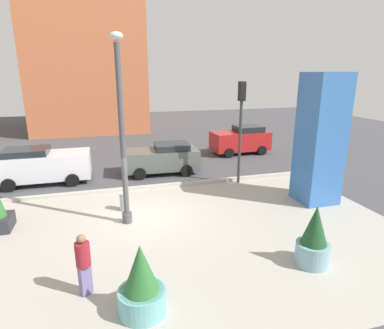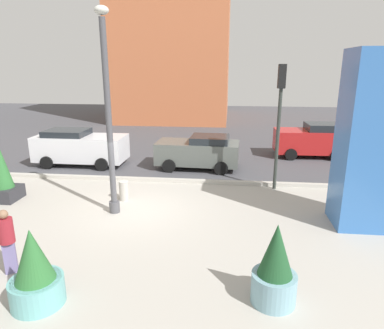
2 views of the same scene
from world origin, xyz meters
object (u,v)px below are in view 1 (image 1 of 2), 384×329
car_intersection (42,165)px  car_curb_west (241,140)px  lamp_post (122,137)px  potted_plant_by_pillar (142,285)px  potted_plant_near_left (314,240)px  pedestrian_crossing (83,262)px  concrete_bollard (124,202)px  car_passing_lane (162,158)px  art_pillar_blue (320,140)px  traffic_light_far_side (241,117)px

car_intersection → car_curb_west: (12.19, 3.04, 0.01)m
lamp_post → potted_plant_by_pillar: size_ratio=3.81×
potted_plant_near_left → pedestrian_crossing: bearing=176.1°
concrete_bollard → lamp_post: bearing=-89.7°
potted_plant_by_pillar → car_curb_west: 16.05m
lamp_post → car_passing_lane: size_ratio=1.62×
art_pillar_blue → car_curb_west: size_ratio=1.38×
lamp_post → car_curb_west: size_ratio=1.69×
car_passing_lane → potted_plant_by_pillar: bearing=-103.3°
potted_plant_by_pillar → car_passing_lane: 10.83m
art_pillar_blue → pedestrian_crossing: bearing=-158.2°
art_pillar_blue → potted_plant_near_left: bearing=-126.6°
potted_plant_by_pillar → car_intersection: car_intersection is taller
car_curb_west → traffic_light_far_side: bearing=-115.1°
traffic_light_far_side → pedestrian_crossing: traffic_light_far_side is taller
lamp_post → car_passing_lane: bearing=67.0°
potted_plant_near_left → potted_plant_by_pillar: bearing=-173.2°
potted_plant_by_pillar → potted_plant_near_left: size_ratio=0.95×
potted_plant_near_left → concrete_bollard: size_ratio=2.44×
potted_plant_by_pillar → car_passing_lane: bearing=76.7°
traffic_light_far_side → car_passing_lane: bearing=141.8°
car_intersection → art_pillar_blue: bearing=-26.1°
potted_plant_by_pillar → potted_plant_near_left: (4.99, 0.60, 0.06)m
lamp_post → car_intersection: (-3.69, 5.71, -2.30)m
potted_plant_by_pillar → concrete_bollard: 5.99m
lamp_post → pedestrian_crossing: lamp_post is taller
potted_plant_near_left → car_curb_west: 13.45m
traffic_light_far_side → car_passing_lane: 4.99m
car_passing_lane → pedestrian_crossing: pedestrian_crossing is taller
potted_plant_near_left → car_passing_lane: potted_plant_near_left is taller
concrete_bollard → car_curb_west: size_ratio=0.19×
lamp_post → traffic_light_far_side: lamp_post is taller
lamp_post → potted_plant_by_pillar: bearing=-90.8°
potted_plant_by_pillar → traffic_light_far_side: 10.17m
car_curb_west → car_intersection: bearing=-166.0°
concrete_bollard → car_intersection: 5.89m
pedestrian_crossing → potted_plant_near_left: bearing=-3.9°
art_pillar_blue → traffic_light_far_side: size_ratio=1.08×
traffic_light_far_side → potted_plant_by_pillar: bearing=-126.8°
lamp_post → potted_plant_near_left: (4.93, -4.23, -2.45)m
car_intersection → car_curb_west: size_ratio=1.16×
car_intersection → potted_plant_near_left: bearing=-49.0°
lamp_post → traffic_light_far_side: bearing=27.6°
art_pillar_blue → car_curb_west: 8.98m
potted_plant_by_pillar → potted_plant_near_left: bearing=6.8°
potted_plant_by_pillar → car_passing_lane: size_ratio=0.42×
car_passing_lane → car_curb_west: car_curb_west is taller
lamp_post → traffic_light_far_side: (5.82, 3.04, 0.11)m
car_passing_lane → pedestrian_crossing: (-3.78, -9.51, 0.07)m
lamp_post → art_pillar_blue: (8.03, -0.05, -0.53)m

